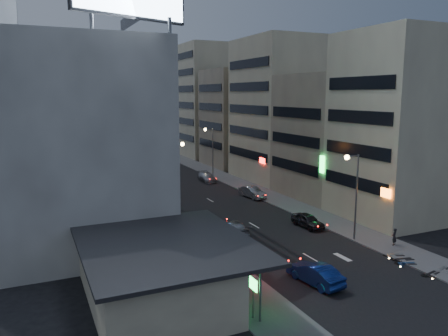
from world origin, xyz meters
TOP-DOWN VIEW (x-y plane):
  - ground at (0.00, 0.00)m, footprint 180.00×180.00m
  - sidewalk_left at (-8.00, 30.00)m, footprint 4.00×120.00m
  - sidewalk_right at (8.00, 30.00)m, footprint 4.00×120.00m
  - food_court at (-13.90, 2.00)m, footprint 11.00×13.00m
  - white_building at (-17.00, 20.00)m, footprint 14.00×24.00m
  - shophouse_near at (15.00, 10.50)m, footprint 10.00×11.00m
  - shophouse_mid at (15.50, 22.00)m, footprint 11.00×12.00m
  - shophouse_far at (15.00, 35.00)m, footprint 10.00×14.00m
  - far_left_a at (-15.50, 45.00)m, footprint 11.00×10.00m
  - far_left_b at (-16.00, 58.00)m, footprint 12.00×10.00m
  - far_right_a at (15.50, 50.00)m, footprint 11.00×12.00m
  - far_right_b at (16.00, 64.00)m, footprint 12.00×12.00m
  - street_lamp_right_near at (5.90, 6.00)m, footprint 1.60×0.44m
  - street_lamp_left at (-5.90, 22.00)m, footprint 1.60×0.44m
  - street_lamp_right_far at (5.90, 40.00)m, footprint 1.60×0.44m
  - parked_car_right_near at (4.74, 11.22)m, footprint 1.83×4.19m
  - parked_car_right_mid at (5.60, 25.00)m, footprint 2.06×4.62m
  - parked_car_left at (-4.34, 35.91)m, footprint 2.52×5.06m
  - parked_car_right_far at (4.26, 37.54)m, footprint 2.19×4.85m
  - road_car_blue at (-2.70, -0.28)m, footprint 2.21×4.79m
  - road_car_silver at (-3.37, 12.20)m, footprint 2.06×4.86m
  - person at (8.44, 3.24)m, footprint 0.66×0.55m
  - scooter_black_a at (6.85, -2.34)m, footprint 1.02×1.98m
  - scooter_silver_a at (8.35, -2.01)m, footprint 1.17×1.89m
  - scooter_blue at (6.83, -0.48)m, footprint 1.35×2.05m
  - scooter_black_b at (7.37, 0.41)m, footprint 1.10×2.16m
  - scooter_silver_b at (7.38, 1.33)m, footprint 1.30×2.07m

SIDE VIEW (x-z plane):
  - ground at x=0.00m, z-range 0.00..0.00m
  - sidewalk_left at x=-8.00m, z-range 0.00..0.12m
  - sidewalk_right at x=8.00m, z-range 0.00..0.12m
  - scooter_silver_a at x=8.35m, z-range 0.12..1.22m
  - parked_car_left at x=-4.34m, z-range 0.00..1.38m
  - parked_car_right_far at x=4.26m, z-range 0.00..1.38m
  - scooter_black_a at x=6.85m, z-range 0.12..1.27m
  - road_car_silver at x=-3.37m, z-range 0.00..1.40m
  - parked_car_right_near at x=4.74m, z-range 0.00..1.41m
  - scooter_blue at x=6.83m, z-range 0.12..1.31m
  - scooter_silver_b at x=7.38m, z-range 0.12..1.32m
  - parked_car_right_mid at x=5.60m, z-range 0.00..1.47m
  - scooter_black_b at x=7.37m, z-range 0.12..1.38m
  - road_car_blue at x=-2.70m, z-range 0.00..1.52m
  - person at x=8.44m, z-range 0.12..1.66m
  - food_court at x=-13.90m, z-range 0.05..3.92m
  - street_lamp_right_near at x=5.90m, z-range 1.35..9.37m
  - street_lamp_left at x=-5.90m, z-range 1.35..9.37m
  - street_lamp_right_far at x=5.90m, z-range 1.35..9.37m
  - far_left_b at x=-16.00m, z-range 0.00..15.00m
  - shophouse_mid at x=15.50m, z-range 0.00..16.00m
  - white_building at x=-17.00m, z-range 0.00..18.00m
  - far_right_a at x=15.50m, z-range 0.00..18.00m
  - shophouse_near at x=15.00m, z-range 0.00..20.00m
  - far_left_a at x=-15.50m, z-range 0.00..20.00m
  - shophouse_far at x=15.00m, z-range 0.00..22.00m
  - far_right_b at x=16.00m, z-range 0.00..24.00m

